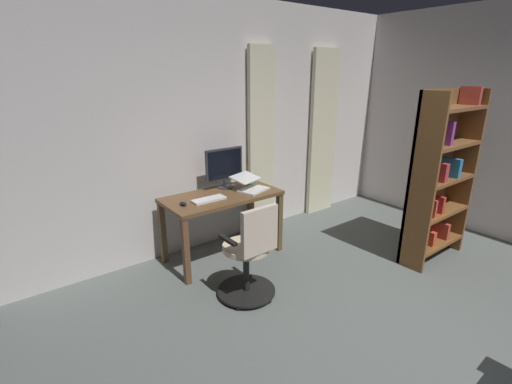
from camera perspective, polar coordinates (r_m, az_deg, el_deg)
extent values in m
plane|color=slate|center=(3.32, 28.21, -22.42)|extent=(7.49, 7.49, 0.00)
cube|color=silver|center=(4.51, -3.77, 10.42)|extent=(5.32, 0.10, 2.86)
cube|color=beige|center=(5.44, 10.44, 8.87)|extent=(0.50, 0.06, 2.35)
cube|color=beige|center=(4.68, 0.81, 7.64)|extent=(0.39, 0.06, 2.35)
cube|color=brown|center=(4.04, -5.37, -0.68)|extent=(1.29, 0.64, 0.04)
cube|color=brown|center=(4.30, 3.66, -4.81)|extent=(0.06, 0.06, 0.71)
cube|color=brown|center=(3.70, -10.93, -9.22)|extent=(0.06, 0.06, 0.71)
cube|color=brown|center=(4.71, -0.79, -2.67)|extent=(0.06, 0.06, 0.71)
cube|color=brown|center=(4.17, -14.42, -6.22)|extent=(0.06, 0.06, 0.71)
cylinder|color=black|center=(3.64, -1.51, -15.17)|extent=(0.56, 0.56, 0.02)
sphere|color=black|center=(3.78, 1.70, -14.01)|extent=(0.05, 0.05, 0.05)
sphere|color=black|center=(3.85, -2.79, -13.35)|extent=(0.05, 0.05, 0.05)
sphere|color=black|center=(3.65, -5.70, -15.39)|extent=(0.05, 0.05, 0.05)
sphere|color=black|center=(3.45, -2.83, -17.65)|extent=(0.05, 0.05, 0.05)
sphere|color=black|center=(3.53, 2.06, -16.65)|extent=(0.05, 0.05, 0.05)
cylinder|color=black|center=(3.52, -1.54, -12.21)|extent=(0.06, 0.06, 0.44)
cylinder|color=beige|center=(3.41, -1.58, -8.69)|extent=(0.45, 0.45, 0.05)
cube|color=beige|center=(3.16, 0.57, -6.15)|extent=(0.37, 0.06, 0.42)
cube|color=black|center=(3.24, -4.45, -7.54)|extent=(0.05, 0.24, 0.03)
cube|color=black|center=(3.46, 1.06, -5.76)|extent=(0.05, 0.24, 0.03)
cylinder|color=#333338|center=(4.28, -4.88, 0.79)|extent=(0.18, 0.18, 0.01)
cylinder|color=#333338|center=(4.27, -4.90, 1.42)|extent=(0.04, 0.04, 0.09)
cube|color=#333338|center=(4.21, -5.02, 4.40)|extent=(0.48, 0.03, 0.37)
cube|color=black|center=(4.20, -4.89, 4.36)|extent=(0.44, 0.01, 0.33)
cube|color=white|center=(3.87, -7.42, -1.18)|extent=(0.36, 0.14, 0.02)
cube|color=white|center=(4.15, -0.38, 0.35)|extent=(0.39, 0.32, 0.02)
cube|color=white|center=(4.18, -1.69, 2.26)|extent=(0.38, 0.32, 0.06)
ellipsoid|color=black|center=(3.77, -11.38, -1.82)|extent=(0.06, 0.10, 0.04)
cylinder|color=#3D9951|center=(4.44, -0.50, 2.15)|extent=(0.08, 0.08, 0.11)
torus|color=#3D9951|center=(4.41, -1.02, 2.11)|extent=(0.07, 0.01, 0.07)
cube|color=brown|center=(4.82, 29.50, 2.68)|extent=(0.04, 0.30, 1.88)
cube|color=brown|center=(4.07, 24.54, 0.87)|extent=(0.04, 0.30, 1.88)
cube|color=brown|center=(4.49, 25.74, 2.26)|extent=(0.89, 0.04, 1.88)
cube|color=brown|center=(4.69, 25.88, -7.00)|extent=(0.82, 0.30, 0.04)
cube|color=brown|center=(4.55, 26.54, -2.69)|extent=(0.82, 0.30, 0.04)
cube|color=brown|center=(4.44, 27.23, 1.86)|extent=(0.82, 0.30, 0.04)
cube|color=brown|center=(4.36, 27.95, 6.60)|extent=(0.82, 0.30, 0.04)
cube|color=brown|center=(4.31, 28.71, 11.49)|extent=(0.82, 0.30, 0.04)
cube|color=#DB492E|center=(4.53, 25.20, -6.40)|extent=(0.06, 0.19, 0.16)
cube|color=#D5473B|center=(4.28, 25.13, -2.10)|extent=(0.03, 0.23, 0.19)
cube|color=#C0393E|center=(4.25, 26.32, 2.95)|extent=(0.07, 0.25, 0.20)
cube|color=purple|center=(4.21, 27.33, 8.25)|extent=(0.05, 0.20, 0.24)
cube|color=#BC4537|center=(4.59, 30.64, 12.92)|extent=(0.05, 0.21, 0.19)
cube|color=#C44539|center=(4.76, 26.84, -5.29)|extent=(0.05, 0.22, 0.19)
cube|color=red|center=(4.44, 26.22, -1.60)|extent=(0.05, 0.21, 0.19)
cube|color=#2C80C4|center=(4.48, 27.92, 3.51)|extent=(0.06, 0.27, 0.21)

